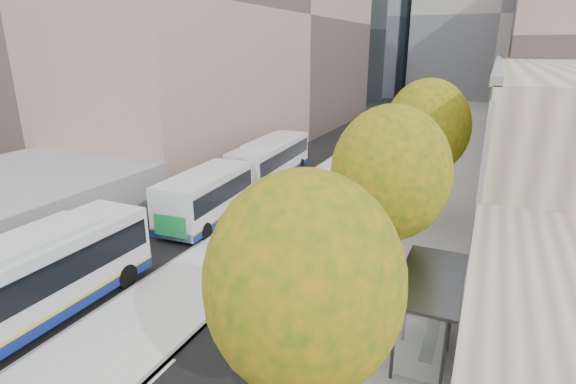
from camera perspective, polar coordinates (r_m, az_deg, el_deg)
The scene contains 12 objects.
bus_platform at distance 39.86m, azimuth 8.38°, elevation 4.08°, with size 4.25×150.00×0.15m, color #B9B9B9.
sidewalk at distance 38.56m, azimuth 19.87°, elevation 2.67°, with size 4.75×150.00×0.08m, color gray.
building_tan at distance 67.14m, azimuth 32.38°, elevation 10.52°, with size 18.00×92.00×8.00m, color gray.
building_midrise at distance 52.23m, azimuth -10.32°, elevation 20.96°, with size 24.00×46.00×25.00m, color gray.
building_far_block at distance 98.47m, azimuth 25.39°, elevation 19.52°, with size 30.00×18.00×30.00m, color #A8A49B.
bus_shelter at distance 15.16m, azimuth 18.32°, elevation -11.80°, with size 1.90×4.40×2.53m.
tree_b at distance 9.04m, azimuth 2.05°, elevation -11.48°, with size 4.00×4.00×6.97m.
tree_c at distance 16.15m, azimuth 12.88°, elevation 2.31°, with size 4.20×4.20×7.28m.
tree_d at distance 24.81m, azimuth 17.24°, elevation 7.83°, with size 4.40×4.40×7.60m.
bus_far at distance 29.77m, azimuth -5.16°, elevation 2.47°, with size 3.52×17.53×2.90m.
cyclist at distance 15.87m, azimuth -5.28°, elevation -15.12°, with size 0.78×1.83×2.27m.
distant_car at distance 67.89m, azimuth 11.99°, elevation 10.03°, with size 1.44×3.58×1.22m, color white.
Camera 1 is at (6.54, -2.31, 9.47)m, focal length 28.00 mm.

